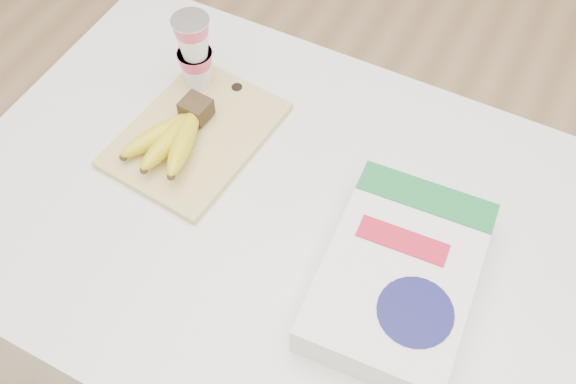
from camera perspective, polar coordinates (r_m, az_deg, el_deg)
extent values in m
plane|color=tan|center=(1.80, 0.27, -16.56)|extent=(4.00, 4.00, 0.00)
cube|color=white|center=(1.41, 0.33, -11.31)|extent=(1.12, 0.75, 0.84)
cube|color=tan|center=(1.13, -8.17, 5.08)|extent=(0.24, 0.31, 0.01)
cube|color=#382816|center=(1.13, -8.17, 7.36)|extent=(0.05, 0.05, 0.03)
ellipsoid|color=gold|center=(1.11, -11.32, 5.06)|extent=(0.09, 0.16, 0.05)
sphere|color=#382816|center=(1.10, -14.42, 3.04)|extent=(0.01, 0.01, 0.01)
ellipsoid|color=gold|center=(1.09, -10.44, 4.62)|extent=(0.04, 0.16, 0.05)
sphere|color=#382816|center=(1.06, -12.70, 1.92)|extent=(0.01, 0.01, 0.01)
ellipsoid|color=gold|center=(1.08, -9.27, 4.48)|extent=(0.08, 0.16, 0.05)
sphere|color=#382816|center=(1.04, -10.35, 1.38)|extent=(0.01, 0.01, 0.01)
cylinder|color=silver|center=(1.10, -8.72, 14.86)|extent=(0.07, 0.07, 0.00)
cube|color=white|center=(0.96, 9.75, -7.37)|extent=(0.23, 0.32, 0.07)
cube|color=#197337|center=(0.99, 12.26, -0.38)|extent=(0.21, 0.07, 0.00)
cylinder|color=#15154F|center=(0.90, 11.26, -10.40)|extent=(0.11, 0.11, 0.00)
cube|color=red|center=(0.95, 10.16, -4.26)|extent=(0.14, 0.05, 0.00)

